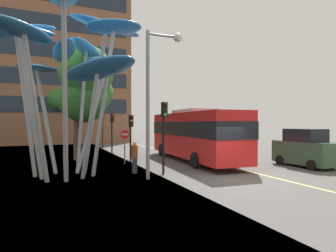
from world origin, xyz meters
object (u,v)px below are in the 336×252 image
(leaf_sculpture, at_px, (72,54))
(traffic_light_kerb_near, at_px, (164,122))
(traffic_light_kerb_far, at_px, (131,128))
(no_entry_sign, at_px, (125,141))
(pedestrian, at_px, (135,157))
(street_lamp, at_px, (157,83))
(traffic_light_opposite, at_px, (103,123))
(red_bus, at_px, (193,133))
(car_parked_mid, at_px, (305,149))
(traffic_light_island_mid, at_px, (112,124))

(leaf_sculpture, relative_size, traffic_light_kerb_near, 2.65)
(leaf_sculpture, bearing_deg, traffic_light_kerb_far, 41.87)
(traffic_light_kerb_far, height_order, no_entry_sign, traffic_light_kerb_far)
(traffic_light_kerb_far, bearing_deg, pedestrian, -103.13)
(street_lamp, bearing_deg, leaf_sculpture, 147.33)
(traffic_light_kerb_far, distance_m, traffic_light_opposite, 11.33)
(red_bus, distance_m, leaf_sculpture, 9.72)
(car_parked_mid, height_order, no_entry_sign, car_parked_mid)
(traffic_light_opposite, bearing_deg, leaf_sculpture, -105.66)
(pedestrian, bearing_deg, traffic_light_kerb_near, -37.46)
(leaf_sculpture, relative_size, no_entry_sign, 4.47)
(traffic_light_island_mid, xyz_separation_m, no_entry_sign, (-0.55, -6.51, -1.08))
(traffic_light_island_mid, bearing_deg, red_bus, -58.12)
(traffic_light_kerb_far, bearing_deg, street_lamp, -93.84)
(traffic_light_island_mid, height_order, pedestrian, traffic_light_island_mid)
(traffic_light_kerb_near, distance_m, car_parked_mid, 9.27)
(traffic_light_island_mid, distance_m, traffic_light_opposite, 5.55)
(red_bus, height_order, car_parked_mid, red_bus)
(traffic_light_kerb_far, distance_m, street_lamp, 6.52)
(car_parked_mid, bearing_deg, leaf_sculpture, 169.43)
(traffic_light_island_mid, bearing_deg, traffic_light_kerb_far, -89.19)
(red_bus, relative_size, pedestrian, 6.68)
(traffic_light_opposite, height_order, pedestrian, traffic_light_opposite)
(traffic_light_kerb_near, xyz_separation_m, traffic_light_kerb_far, (-0.28, 5.34, -0.38))
(traffic_light_opposite, bearing_deg, car_parked_mid, -62.12)
(traffic_light_kerb_near, distance_m, traffic_light_opposite, 16.67)
(red_bus, xyz_separation_m, traffic_light_opposite, (-4.16, 12.51, 0.72))
(street_lamp, relative_size, no_entry_sign, 3.21)
(no_entry_sign, bearing_deg, car_parked_mid, -28.75)
(red_bus, height_order, street_lamp, street_lamp)
(traffic_light_kerb_far, bearing_deg, no_entry_sign, -130.51)
(red_bus, height_order, traffic_light_opposite, traffic_light_opposite)
(traffic_light_opposite, bearing_deg, traffic_light_kerb_near, -89.32)
(red_bus, relative_size, traffic_light_kerb_near, 3.05)
(traffic_light_island_mid, bearing_deg, leaf_sculpture, -113.11)
(traffic_light_kerb_far, height_order, car_parked_mid, traffic_light_kerb_far)
(leaf_sculpture, height_order, pedestrian, leaf_sculpture)
(car_parked_mid, distance_m, street_lamp, 10.41)
(traffic_light_island_mid, height_order, car_parked_mid, traffic_light_island_mid)
(red_bus, xyz_separation_m, traffic_light_kerb_far, (-4.25, 1.18, 0.37))
(leaf_sculpture, height_order, traffic_light_island_mid, leaf_sculpture)
(red_bus, xyz_separation_m, pedestrian, (-5.26, -3.16, -1.12))
(red_bus, bearing_deg, traffic_light_kerb_near, -133.64)
(street_lamp, bearing_deg, red_bus, 46.43)
(traffic_light_opposite, relative_size, no_entry_sign, 1.67)
(no_entry_sign, bearing_deg, traffic_light_island_mid, 85.21)
(pedestrian, xyz_separation_m, no_entry_sign, (0.39, 3.61, 0.64))
(red_bus, relative_size, traffic_light_opposite, 3.08)
(traffic_light_kerb_far, xyz_separation_m, traffic_light_island_mid, (-0.08, 5.78, 0.23))
(leaf_sculpture, relative_size, car_parked_mid, 2.62)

